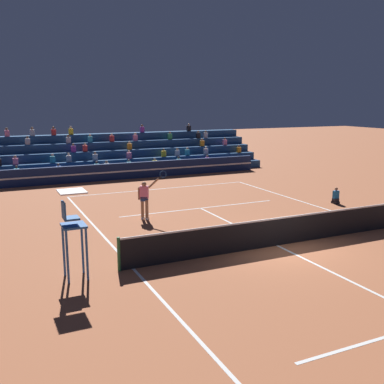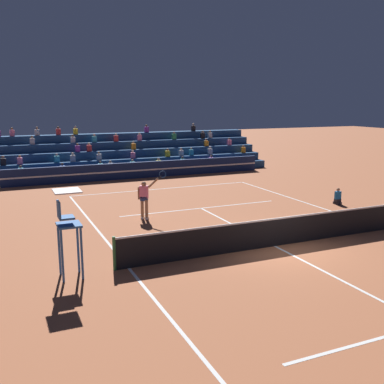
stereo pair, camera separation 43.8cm
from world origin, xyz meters
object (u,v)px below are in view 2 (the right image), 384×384
ball_kid_courtside (338,198)px  tennis_player (145,198)px  tennis_ball (285,223)px  umpire_chair (67,222)px

ball_kid_courtside → tennis_player: bearing=173.5°
tennis_ball → ball_kid_courtside: bearing=23.5°
umpire_chair → tennis_ball: (9.46, 2.41, -1.68)m
ball_kid_courtside → tennis_ball: (-4.66, -2.02, -0.30)m
ball_kid_courtside → tennis_player: tennis_player is taller
tennis_player → tennis_ball: size_ratio=33.57×
tennis_player → umpire_chair: bearing=-126.7°
ball_kid_courtside → tennis_player: 10.05m
ball_kid_courtside → tennis_player: size_ratio=0.37×
tennis_player → tennis_ball: 6.25m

